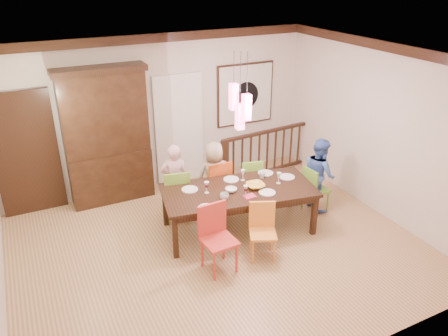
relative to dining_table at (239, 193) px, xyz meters
name	(u,v)px	position (x,y,z in m)	size (l,w,h in m)	color
floor	(218,247)	(-0.52, -0.32, -0.68)	(6.00, 6.00, 0.00)	#9B704B
ceiling	(217,58)	(-0.52, -0.32, 2.22)	(6.00, 6.00, 0.00)	white
wall_back	(160,113)	(-0.52, 2.18, 0.77)	(6.00, 6.00, 0.00)	beige
wall_right	(378,130)	(2.48, -0.32, 0.77)	(5.00, 5.00, 0.00)	beige
crown_molding	(217,65)	(-0.52, -0.32, 2.14)	(6.00, 5.00, 0.16)	black
panel_door	(27,156)	(-2.92, 2.13, 0.37)	(1.04, 0.07, 2.24)	black
white_doorway	(179,131)	(-0.17, 2.14, 0.37)	(0.97, 0.05, 2.22)	silver
painting	(245,94)	(1.28, 2.14, 0.92)	(1.25, 0.06, 1.25)	black
pendant_cluster	(240,107)	(0.00, 0.00, 1.43)	(0.27, 0.21, 1.14)	#FF4C87
dining_table	(239,193)	(0.00, 0.00, 0.00)	(2.56, 1.50, 0.75)	black
chair_far_left	(176,190)	(-0.77, 0.78, -0.14)	(0.50, 0.50, 0.94)	#6EA431
chair_far_mid	(216,181)	(-0.03, 0.79, -0.13)	(0.43, 0.43, 0.95)	#BC4916
chair_far_right	(249,176)	(0.64, 0.78, -0.19)	(0.46, 0.46, 0.85)	#85CE3B
chair_near_left	(219,236)	(-0.73, -0.81, -0.11)	(0.48, 0.48, 0.98)	red
chair_near_mid	(263,229)	(-0.04, -0.83, -0.19)	(0.51, 0.51, 0.85)	orange
chair_end_right	(317,186)	(1.52, -0.04, -0.20)	(0.40, 0.40, 0.83)	#679F2E
china_hutch	(107,136)	(-1.59, 1.97, 0.56)	(1.56, 0.46, 2.46)	black
balustrade	(267,151)	(1.54, 1.63, -0.18)	(2.17, 0.25, 0.96)	black
person_far_left	(175,181)	(-0.74, 0.91, -0.02)	(0.48, 0.31, 1.31)	#F4BAC8
person_far_mid	(214,176)	(-0.05, 0.81, -0.05)	(0.61, 0.40, 1.26)	#BBAD8D
person_end_right	(319,174)	(1.62, 0.04, -0.02)	(0.63, 0.49, 1.30)	#4269BA
serving_bowl	(255,186)	(0.26, -0.08, 0.11)	(0.29, 0.29, 0.07)	gold
small_bowl	(231,190)	(-0.15, -0.03, 0.10)	(0.19, 0.19, 0.06)	white
cup_left	(224,196)	(-0.36, -0.20, 0.13)	(0.13, 0.13, 0.10)	silver
cup_right	(262,175)	(0.54, 0.17, 0.12)	(0.11, 0.11, 0.10)	silver
plate_far_left	(190,189)	(-0.71, 0.31, 0.08)	(0.26, 0.26, 0.01)	white
plate_far_mid	(231,179)	(0.04, 0.34, 0.08)	(0.26, 0.26, 0.01)	white
plate_far_right	(266,173)	(0.68, 0.30, 0.08)	(0.26, 0.26, 0.01)	white
plate_near_left	(206,208)	(-0.71, -0.33, 0.08)	(0.26, 0.26, 0.01)	white
plate_near_mid	(267,192)	(0.34, -0.31, 0.08)	(0.26, 0.26, 0.01)	white
plate_end_right	(287,177)	(0.92, 0.01, 0.08)	(0.26, 0.26, 0.01)	white
wine_glass_a	(207,187)	(-0.51, 0.11, 0.17)	(0.08, 0.08, 0.19)	#590C19
wine_glass_b	(243,175)	(0.21, 0.24, 0.17)	(0.08, 0.08, 0.19)	silver
wine_glass_c	(246,191)	(-0.02, -0.27, 0.17)	(0.08, 0.08, 0.19)	#590C19
wine_glass_d	(279,178)	(0.68, -0.11, 0.17)	(0.08, 0.08, 0.19)	silver
napkin	(249,196)	(0.03, -0.30, 0.08)	(0.18, 0.14, 0.01)	#D83359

